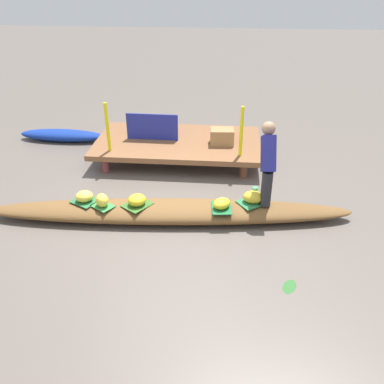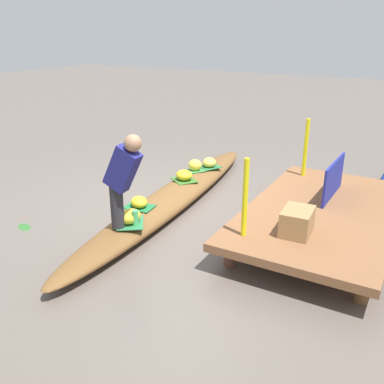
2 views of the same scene
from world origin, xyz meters
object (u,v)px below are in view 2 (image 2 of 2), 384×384
at_px(vendor_person, 123,176).
at_px(water_bottle, 135,218).
at_px(banana_bunch_2, 130,216).
at_px(banana_bunch_4, 184,175).
at_px(banana_bunch_0, 209,162).
at_px(vendor_boat, 173,198).
at_px(banana_bunch_3, 195,165).
at_px(banana_bunch_1, 139,202).
at_px(produce_crate, 297,222).
at_px(market_banner, 334,179).

distance_m(vendor_person, water_bottle, 0.60).
height_order(banana_bunch_2, banana_bunch_4, banana_bunch_2).
relative_size(banana_bunch_0, vendor_person, 0.22).
bearing_deg(vendor_person, banana_bunch_4, -171.35).
relative_size(vendor_boat, water_bottle, 27.09).
distance_m(banana_bunch_0, banana_bunch_3, 0.33).
bearing_deg(banana_bunch_3, vendor_boat, 8.82).
height_order(banana_bunch_0, banana_bunch_1, banana_bunch_0).
relative_size(banana_bunch_0, produce_crate, 0.60).
height_order(banana_bunch_0, banana_bunch_4, same).
xyz_separation_m(market_banner, produce_crate, (1.36, -0.09, -0.11)).
bearing_deg(vendor_boat, water_bottle, 7.12).
relative_size(banana_bunch_2, produce_crate, 0.70).
relative_size(banana_bunch_4, vendor_person, 0.23).
bearing_deg(banana_bunch_0, produce_crate, 46.96).
xyz_separation_m(banana_bunch_2, produce_crate, (-0.53, 1.97, 0.17)).
distance_m(banana_bunch_1, banana_bunch_4, 1.26).
distance_m(banana_bunch_1, market_banner, 2.69).
bearing_deg(market_banner, banana_bunch_2, -46.46).
distance_m(vendor_boat, vendor_person, 1.67).
height_order(vendor_boat, market_banner, market_banner).
height_order(vendor_boat, banana_bunch_2, banana_bunch_2).
xyz_separation_m(banana_bunch_3, vendor_person, (2.40, 0.37, 0.58)).
bearing_deg(market_banner, banana_bunch_1, -56.90).
distance_m(vendor_boat, banana_bunch_2, 1.30).
height_order(vendor_boat, vendor_person, vendor_person).
bearing_deg(vendor_person, banana_bunch_2, -160.98).
bearing_deg(banana_bunch_2, market_banner, 132.42).
bearing_deg(water_bottle, banana_bunch_3, -169.60).
distance_m(banana_bunch_1, vendor_person, 0.92).
bearing_deg(vendor_boat, banana_bunch_2, 2.87).
bearing_deg(market_banner, banana_bunch_3, -97.27).
bearing_deg(banana_bunch_1, produce_crate, 91.52).
xyz_separation_m(banana_bunch_0, banana_bunch_4, (0.82, -0.04, -0.00)).
relative_size(banana_bunch_2, banana_bunch_4, 1.10).
distance_m(banana_bunch_2, market_banner, 2.81).
bearing_deg(water_bottle, banana_bunch_4, -169.26).
relative_size(vendor_boat, vendor_person, 4.62).
relative_size(banana_bunch_3, vendor_person, 0.19).
xyz_separation_m(banana_bunch_2, market_banner, (-1.88, 2.06, 0.28)).
distance_m(banana_bunch_4, vendor_person, 2.01).
xyz_separation_m(banana_bunch_1, banana_bunch_3, (-1.77, -0.11, 0.03)).
bearing_deg(market_banner, banana_bunch_4, -85.00).
distance_m(market_banner, produce_crate, 1.37).
distance_m(vendor_person, market_banner, 2.89).
bearing_deg(vendor_person, banana_bunch_0, -174.69).
bearing_deg(vendor_person, market_banner, 135.68).
height_order(vendor_boat, produce_crate, produce_crate).
bearing_deg(banana_bunch_3, banana_bunch_4, 9.23).
relative_size(banana_bunch_0, banana_bunch_3, 1.15).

